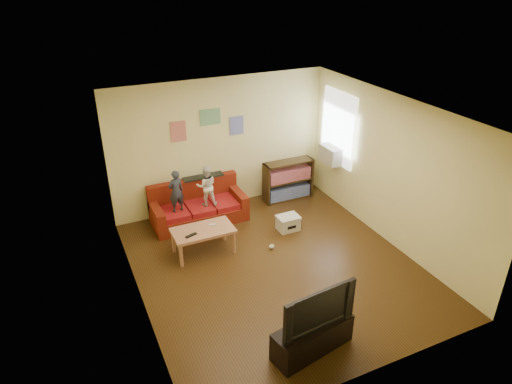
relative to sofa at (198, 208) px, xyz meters
name	(u,v)px	position (x,y,z in m)	size (l,w,h in m)	color
room_shell	(277,196)	(0.69, -2.06, 1.08)	(4.52, 5.02, 2.72)	#432B11
sofa	(198,208)	(0.00, 0.00, 0.00)	(1.84, 0.84, 0.81)	maroon
child_a	(176,191)	(-0.45, -0.16, 0.53)	(0.30, 0.20, 0.84)	#292F3E
child_b	(206,186)	(0.15, -0.16, 0.52)	(0.39, 0.31, 0.81)	white
coffee_table	(203,233)	(-0.28, -1.16, 0.14)	(1.07, 0.59, 0.48)	tan
remote	(191,235)	(-0.53, -1.28, 0.22)	(0.21, 0.05, 0.02)	black
game_controller	(213,225)	(-0.08, -1.11, 0.22)	(0.13, 0.04, 0.03)	silver
bookshelf	(288,182)	(2.06, 0.07, 0.12)	(1.09, 0.33, 0.87)	#342511
window	(338,128)	(2.91, -0.41, 1.37)	(0.04, 1.08, 1.48)	white
ac_unit	(331,155)	(2.79, -0.41, 0.81)	(0.28, 0.55, 0.35)	#B7B2A3
artwork_left	(178,131)	(-0.16, 0.42, 1.48)	(0.30, 0.01, 0.40)	#D87266
artwork_center	(210,117)	(0.49, 0.42, 1.68)	(0.42, 0.01, 0.32)	#72B27F
artwork_right	(237,126)	(1.04, 0.42, 1.43)	(0.30, 0.01, 0.38)	#727FCC
file_box	(288,223)	(1.45, -1.10, -0.12)	(0.42, 0.32, 0.29)	silver
tv_stand	(312,337)	(0.28, -3.93, -0.06)	(1.14, 0.38, 0.43)	black
television	(315,306)	(0.28, -3.93, 0.47)	(1.08, 0.14, 0.62)	black
tissue	(272,247)	(0.86, -1.57, -0.23)	(0.09, 0.09, 0.09)	beige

